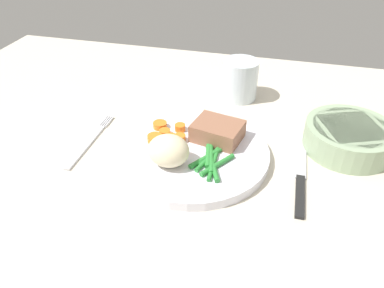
# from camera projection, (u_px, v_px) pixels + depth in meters

# --- Properties ---
(dining_table) EXTENTS (1.20, 0.90, 0.02)m
(dining_table) POSITION_uv_depth(u_px,v_px,m) (178.00, 157.00, 0.63)
(dining_table) COLOR beige
(dining_table) RESTS_ON ground
(dinner_plate) EXTENTS (0.25, 0.25, 0.02)m
(dinner_plate) POSITION_uv_depth(u_px,v_px,m) (192.00, 153.00, 0.61)
(dinner_plate) COLOR white
(dinner_plate) RESTS_ON dining_table
(meat_portion) EXTENTS (0.09, 0.08, 0.03)m
(meat_portion) POSITION_uv_depth(u_px,v_px,m) (218.00, 131.00, 0.62)
(meat_portion) COLOR #936047
(meat_portion) RESTS_ON dinner_plate
(mashed_potatoes) EXTENTS (0.06, 0.06, 0.05)m
(mashed_potatoes) POSITION_uv_depth(u_px,v_px,m) (170.00, 151.00, 0.56)
(mashed_potatoes) COLOR beige
(mashed_potatoes) RESTS_ON dinner_plate
(carrot_slices) EXTENTS (0.07, 0.07, 0.01)m
(carrot_slices) POSITION_uv_depth(u_px,v_px,m) (167.00, 135.00, 0.63)
(carrot_slices) COLOR orange
(carrot_slices) RESTS_ON dinner_plate
(green_beans) EXTENTS (0.07, 0.10, 0.01)m
(green_beans) POSITION_uv_depth(u_px,v_px,m) (211.00, 159.00, 0.58)
(green_beans) COLOR #2D8C38
(green_beans) RESTS_ON dinner_plate
(fork) EXTENTS (0.01, 0.17, 0.00)m
(fork) POSITION_uv_depth(u_px,v_px,m) (91.00, 141.00, 0.65)
(fork) COLOR silver
(fork) RESTS_ON dining_table
(knife) EXTENTS (0.02, 0.21, 0.01)m
(knife) POSITION_uv_depth(u_px,v_px,m) (300.00, 174.00, 0.58)
(knife) COLOR black
(knife) RESTS_ON dining_table
(water_glass) EXTENTS (0.07, 0.07, 0.08)m
(water_glass) POSITION_uv_depth(u_px,v_px,m) (240.00, 82.00, 0.77)
(water_glass) COLOR silver
(water_glass) RESTS_ON dining_table
(salad_bowl) EXTENTS (0.15, 0.15, 0.05)m
(salad_bowl) POSITION_uv_depth(u_px,v_px,m) (349.00, 136.00, 0.62)
(salad_bowl) COLOR #99B28C
(salad_bowl) RESTS_ON dining_table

